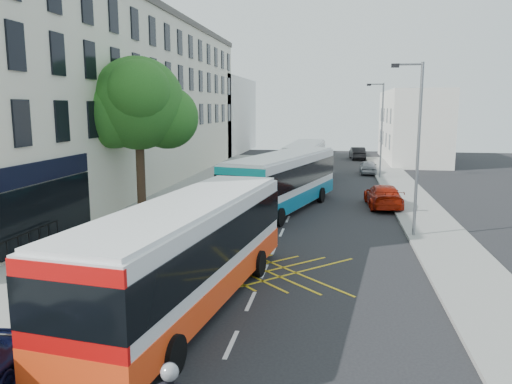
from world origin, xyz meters
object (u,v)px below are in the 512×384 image
at_px(lamp_near, 416,141).
at_px(street_tree, 138,104).
at_px(distant_car_dark, 357,153).
at_px(bus_mid, 283,181).
at_px(red_hatchback, 383,196).
at_px(lamp_far, 381,125).
at_px(bus_near, 189,251).
at_px(parked_car_silver, 118,264).
at_px(distant_car_silver, 368,167).
at_px(bus_far, 305,161).
at_px(distant_car_grey, 313,158).

bearing_deg(lamp_near, street_tree, 168.60).
bearing_deg(distant_car_dark, lamp_near, 86.88).
bearing_deg(bus_mid, red_hatchback, 32.11).
distance_m(lamp_far, bus_mid, 16.24).
xyz_separation_m(bus_near, parked_car_silver, (-3.12, 1.64, -1.09)).
height_order(parked_car_silver, distant_car_silver, parked_car_silver).
relative_size(bus_mid, bus_far, 1.09).
relative_size(bus_far, distant_car_dark, 2.56).
bearing_deg(bus_near, distant_car_grey, 94.71).
bearing_deg(distant_car_grey, red_hatchback, -79.23).
height_order(red_hatchback, distant_car_dark, distant_car_dark).
bearing_deg(bus_near, parked_car_silver, 159.51).
relative_size(bus_mid, distant_car_grey, 2.80).
relative_size(lamp_far, distant_car_grey, 1.81).
distance_m(bus_mid, distant_car_grey, 25.11).
height_order(lamp_near, bus_far, lamp_near).
height_order(distant_car_grey, distant_car_dark, distant_car_dark).
distance_m(parked_car_silver, distant_car_silver, 32.84).
distance_m(street_tree, bus_mid, 9.50).
relative_size(bus_far, distant_car_grey, 2.56).
bearing_deg(red_hatchback, bus_mid, 13.69).
relative_size(lamp_near, bus_near, 0.67).
bearing_deg(distant_car_grey, bus_mid, -93.79).
relative_size(distant_car_silver, distant_car_dark, 0.85).
bearing_deg(bus_near, lamp_far, 82.09).
xyz_separation_m(bus_near, bus_far, (1.77, 27.91, -0.09)).
bearing_deg(bus_far, bus_mid, -89.46).
distance_m(lamp_far, parked_car_silver, 30.35).
relative_size(lamp_near, distant_car_silver, 2.14).
distance_m(red_hatchback, distant_car_dark, 29.18).
distance_m(bus_far, distant_car_grey, 12.30).
xyz_separation_m(parked_car_silver, red_hatchback, (10.47, 15.29, 0.05)).
height_order(lamp_near, distant_car_grey, lamp_near).
relative_size(lamp_far, distant_car_dark, 1.81).
distance_m(lamp_far, red_hatchback, 13.26).
xyz_separation_m(bus_mid, parked_car_silver, (-4.43, -13.44, -1.12)).
distance_m(bus_near, bus_mid, 15.14).
bearing_deg(red_hatchback, lamp_near, 92.08).
relative_size(lamp_near, red_hatchback, 1.64).
distance_m(bus_near, bus_far, 27.96).
relative_size(bus_near, bus_mid, 0.97).
bearing_deg(distant_car_dark, parked_car_silver, 72.36).
height_order(lamp_far, parked_car_silver, lamp_far).
bearing_deg(red_hatchback, street_tree, 14.02).
bearing_deg(lamp_near, bus_near, -129.99).
bearing_deg(lamp_near, distant_car_dark, 91.93).
height_order(street_tree, distant_car_grey, street_tree).
relative_size(parked_car_silver, distant_car_grey, 0.91).
bearing_deg(street_tree, bus_far, 61.23).
bearing_deg(bus_mid, parked_car_silver, -93.14).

